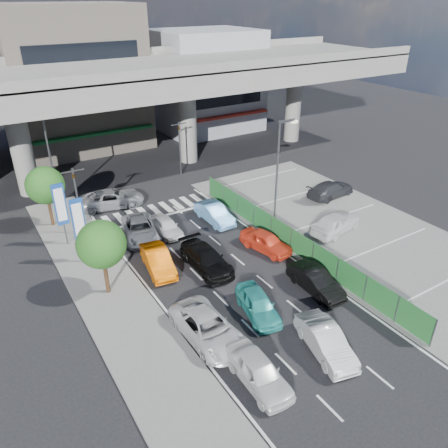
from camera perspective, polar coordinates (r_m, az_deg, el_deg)
ground at (r=26.70m, az=2.52°, el=-8.61°), size 120.00×120.00×0.00m
parking_lot at (r=34.32m, az=15.94°, el=-0.72°), size 12.00×28.00×0.06m
sidewalk_left at (r=27.26m, az=-14.82°, el=-8.63°), size 4.00×30.00×0.12m
fence_run at (r=29.66m, az=9.96°, el=-2.86°), size 0.16×22.00×1.80m
expressway at (r=42.02m, az=-15.18°, el=17.31°), size 64.00×14.00×10.75m
building_center at (r=52.66m, az=-18.95°, el=17.41°), size 14.00×10.90×15.00m
building_east at (r=57.89m, az=-2.31°, el=18.13°), size 12.00×10.90×12.00m
traffic_light_left at (r=32.45m, az=-18.87°, el=4.80°), size 1.60×1.24×5.20m
traffic_light_right at (r=42.38m, az=-5.87°, el=11.46°), size 1.60×1.24×5.20m
street_lamp_right at (r=32.53m, az=7.24°, el=7.76°), size 1.65×0.22×8.00m
street_lamp_left at (r=37.72m, az=-21.64°, el=8.86°), size 1.65×0.22×8.00m
signboard_near at (r=29.03m, az=-18.43°, el=0.20°), size 0.80×0.14×4.70m
signboard_far at (r=31.64m, az=-20.57°, el=2.17°), size 0.80×0.14×4.70m
tree_near at (r=25.47m, az=-15.72°, el=-2.60°), size 2.80×2.80×4.80m
tree_far at (r=34.69m, az=-22.33°, el=4.68°), size 2.80×2.80×4.80m
van_white_back_left at (r=20.98m, az=4.53°, el=-18.61°), size 1.76×4.10×1.38m
hatch_white_back_mid at (r=22.87m, az=13.13°, el=-14.65°), size 2.38×4.40×1.38m
sedan_white_mid_left at (r=23.04m, az=-2.19°, el=-13.36°), size 2.46×5.04×1.38m
taxi_teal_mid at (r=24.60m, az=4.46°, el=-10.41°), size 2.36×4.12×1.32m
hatch_black_mid_right at (r=26.82m, az=11.90°, el=-7.32°), size 1.57×4.10×1.34m
taxi_orange_left at (r=28.42m, az=-8.65°, el=-4.74°), size 2.07×4.36×1.38m
sedan_black_mid at (r=28.27m, az=-2.33°, el=-4.59°), size 1.97×4.77×1.38m
taxi_orange_right at (r=30.32m, az=5.49°, el=-2.30°), size 2.44×4.21×1.35m
wagon_silver_front_left at (r=32.26m, az=-10.91°, el=-0.73°), size 3.30×5.23×1.35m
sedan_white_front_mid at (r=32.59m, az=-7.55°, el=-0.24°), size 1.48×3.62×1.23m
kei_truck_front_right at (r=33.98m, az=-1.27°, el=1.40°), size 1.51×4.21×1.38m
crossing_wagon_silver at (r=37.52m, az=-14.43°, el=3.22°), size 5.64×3.41×1.46m
parked_sedan_white at (r=33.36m, az=14.45°, el=0.18°), size 4.81×2.70×1.54m
parked_sedan_dgrey at (r=39.21m, az=13.78°, el=4.43°), size 4.93×2.44×1.38m
traffic_cone at (r=31.95m, az=7.04°, el=-1.19°), size 0.49×0.49×0.75m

